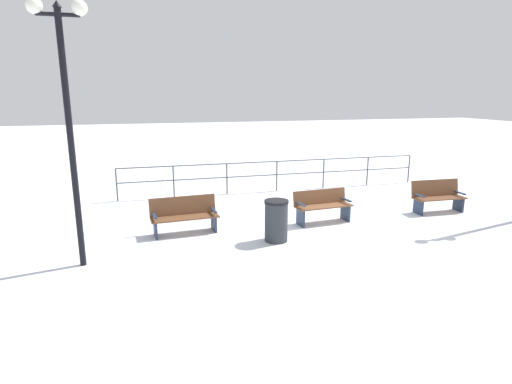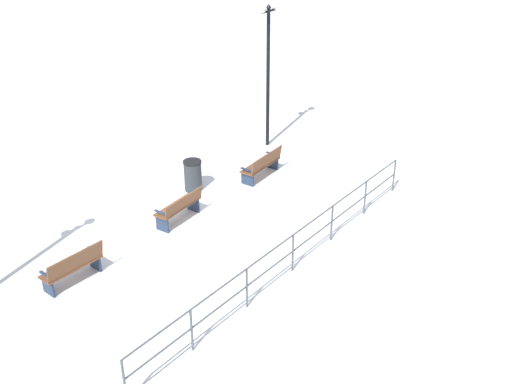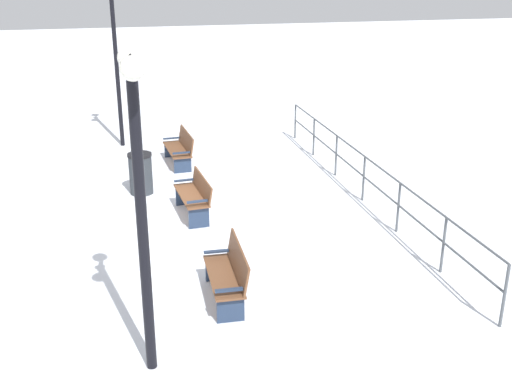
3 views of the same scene
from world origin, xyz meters
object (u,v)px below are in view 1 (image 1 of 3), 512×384
bench_third (438,196)px  lamppost_near (65,89)px  bench_second (322,206)px  bench_nearest (184,215)px  trash_bin (276,221)px

bench_third → lamppost_near: size_ratio=0.31×
bench_second → bench_third: bench_third is taller
bench_nearest → trash_bin: trash_bin is taller
bench_nearest → lamppost_near: (1.48, -2.22, 3.03)m
bench_nearest → bench_second: bench_nearest is taller
bench_second → trash_bin: bearing=-62.3°
bench_nearest → trash_bin: bearing=55.6°
bench_nearest → bench_third: size_ratio=1.08×
bench_third → trash_bin: bearing=-76.8°
bench_third → trash_bin: size_ratio=1.59×
bench_second → bench_third: bearing=85.9°
bench_third → lamppost_near: bearing=-80.0°
bench_nearest → lamppost_near: lamppost_near is taller
trash_bin → bench_third: bearing=101.5°
lamppost_near → bench_second: bearing=102.9°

